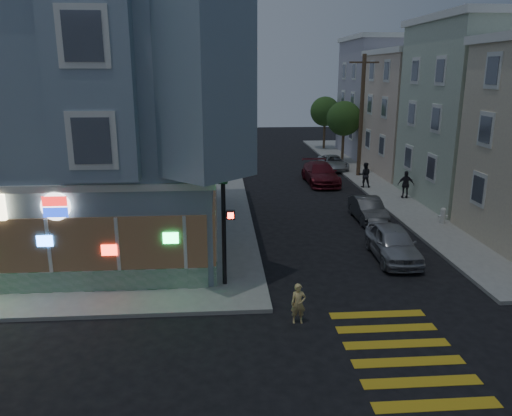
{
  "coord_description": "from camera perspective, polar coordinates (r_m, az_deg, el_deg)",
  "views": [
    {
      "loc": [
        1.3,
        -13.26,
        7.92
      ],
      "look_at": [
        2.75,
        6.31,
        2.53
      ],
      "focal_mm": 35.0,
      "sensor_mm": 36.0,
      "label": 1
    }
  ],
  "objects": [
    {
      "name": "row_house_c",
      "position": [
        42.49,
        21.48,
        9.9
      ],
      "size": [
        12.0,
        8.6,
        9.0
      ],
      "primitive_type": "cube",
      "color": "beige",
      "rests_on": "sidewalk_ne"
    },
    {
      "name": "parked_car_d",
      "position": [
        42.03,
        8.79,
        5.13
      ],
      "size": [
        2.06,
        4.28,
        1.18
      ],
      "primitive_type": "imported",
      "rotation": [
        0.0,
        0.0,
        0.03
      ],
      "color": "#A1A7AB",
      "rests_on": "ground"
    },
    {
      "name": "street_tree_near",
      "position": [
        44.79,
        10.02,
        10.03
      ],
      "size": [
        3.0,
        3.0,
        5.3
      ],
      "color": "#4C3826",
      "rests_on": "sidewalk_ne"
    },
    {
      "name": "sidewalk_nw",
      "position": [
        39.94,
        -25.91,
        2.47
      ],
      "size": [
        33.0,
        42.0,
        0.15
      ],
      "primitive_type": "cube",
      "color": "gray",
      "rests_on": "ground"
    },
    {
      "name": "corner_building",
      "position": [
        25.41,
        -21.23,
        9.59
      ],
      "size": [
        14.6,
        14.6,
        11.4
      ],
      "color": "gray",
      "rests_on": "sidewalk_nw"
    },
    {
      "name": "traffic_signal",
      "position": [
        17.93,
        -3.7,
        1.2
      ],
      "size": [
        0.59,
        0.56,
        5.02
      ],
      "rotation": [
        0.0,
        0.0,
        -0.07
      ],
      "color": "black",
      "rests_on": "sidewalk_nw"
    },
    {
      "name": "row_house_d",
      "position": [
        50.71,
        17.19,
        11.85
      ],
      "size": [
        12.0,
        8.6,
        10.5
      ],
      "primitive_type": "cube",
      "color": "#9F9BAB",
      "rests_on": "sidewalk_ne"
    },
    {
      "name": "utility_pole",
      "position": [
        38.89,
        11.95,
        10.43
      ],
      "size": [
        2.2,
        0.3,
        9.0
      ],
      "color": "#4C3826",
      "rests_on": "sidewalk_ne"
    },
    {
      "name": "fire_hydrant",
      "position": [
        28.07,
        20.58,
        -0.76
      ],
      "size": [
        0.49,
        0.29,
        0.86
      ],
      "color": "silver",
      "rests_on": "sidewalk_ne"
    },
    {
      "name": "sidewalk_ne",
      "position": [
        42.98,
        26.23,
        3.25
      ],
      "size": [
        24.0,
        42.0,
        0.15
      ],
      "primitive_type": "cube",
      "color": "gray",
      "rests_on": "ground"
    },
    {
      "name": "running_child",
      "position": [
        16.45,
        4.86,
        -10.84
      ],
      "size": [
        0.49,
        0.33,
        1.35
      ],
      "primitive_type": "imported",
      "rotation": [
        0.0,
        0.0,
        0.01
      ],
      "color": "#EFD07A",
      "rests_on": "ground"
    },
    {
      "name": "pedestrian_b",
      "position": [
        32.85,
        16.75,
        2.58
      ],
      "size": [
        1.07,
        0.57,
        1.74
      ],
      "primitive_type": "imported",
      "rotation": [
        0.0,
        0.0,
        3.0
      ],
      "color": "black",
      "rests_on": "sidewalk_ne"
    },
    {
      "name": "parked_car_b",
      "position": [
        27.9,
        12.68,
        -0.16
      ],
      "size": [
        1.36,
        3.85,
        1.27
      ],
      "primitive_type": "imported",
      "rotation": [
        0.0,
        0.0,
        -0.01
      ],
      "color": "#3A3D40",
      "rests_on": "ground"
    },
    {
      "name": "ground",
      "position": [
        15.5,
        -8.77,
        -15.56
      ],
      "size": [
        120.0,
        120.0,
        0.0
      ],
      "primitive_type": "plane",
      "color": "black",
      "rests_on": "ground"
    },
    {
      "name": "street_tree_far",
      "position": [
        52.56,
        7.89,
        10.87
      ],
      "size": [
        3.0,
        3.0,
        5.3
      ],
      "color": "#4C3826",
      "rests_on": "sidewalk_ne"
    },
    {
      "name": "parked_car_c",
      "position": [
        36.57,
        7.38,
        3.94
      ],
      "size": [
        2.24,
        5.27,
        1.51
      ],
      "primitive_type": "imported",
      "rotation": [
        0.0,
        0.0,
        0.02
      ],
      "color": "maroon",
      "rests_on": "ground"
    },
    {
      "name": "pedestrian_a",
      "position": [
        35.32,
        12.33,
        3.72
      ],
      "size": [
        0.94,
        0.79,
        1.72
      ],
      "primitive_type": "imported",
      "rotation": [
        0.0,
        0.0,
        2.97
      ],
      "color": "black",
      "rests_on": "sidewalk_ne"
    },
    {
      "name": "parked_car_a",
      "position": [
        22.48,
        15.37,
        -3.87
      ],
      "size": [
        1.88,
        4.32,
        1.45
      ],
      "primitive_type": "imported",
      "rotation": [
        0.0,
        0.0,
        -0.04
      ],
      "color": "#A0A1A7",
      "rests_on": "ground"
    }
  ]
}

